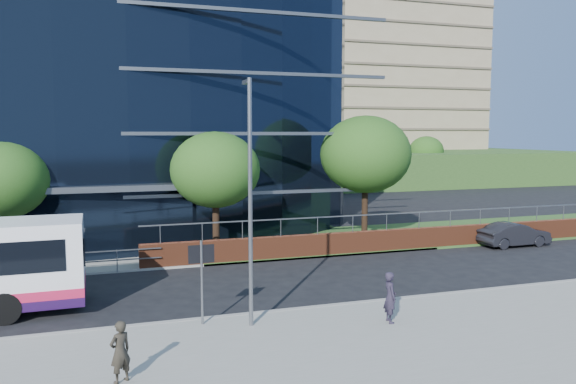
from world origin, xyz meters
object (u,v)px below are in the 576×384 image
object	(u,v)px
pedestrian	(390,297)
street_sign	(201,265)
tree_far_d	(366,155)
tree_dist_e	(312,150)
pedestrian_b	(120,352)
tree_dist_f	(426,151)
streetlight_east	(250,195)
tree_far_c	(215,170)
parked_car	(514,234)
tree_far_b	(2,181)

from	to	relation	value
pedestrian	street_sign	bearing A→B (deg)	79.93
tree_far_d	tree_dist_e	world-z (taller)	tree_far_d
pedestrian	tree_far_d	bearing A→B (deg)	-16.25
pedestrian	pedestrian_b	distance (m)	8.86
tree_dist_f	streetlight_east	bearing A→B (deg)	-127.58
street_sign	pedestrian_b	world-z (taller)	street_sign
pedestrian	pedestrian_b	world-z (taller)	pedestrian
tree_dist_f	pedestrian	xyz separation A→B (m)	(-29.53, -45.34, -3.21)
tree_far_d	streetlight_east	bearing A→B (deg)	-129.40
tree_dist_e	streetlight_east	world-z (taller)	streetlight_east
tree_far_c	pedestrian_b	size ratio (longest dim) A/B	4.08
tree_far_c	pedestrian	xyz separation A→B (m)	(3.47, -12.34, -3.53)
tree_far_c	pedestrian_b	world-z (taller)	tree_far_c
streetlight_east	parked_car	size ratio (longest dim) A/B	1.93
tree_far_c	streetlight_east	bearing A→B (deg)	-95.11
tree_far_b	tree_far_d	distance (m)	19.03
pedestrian_b	tree_far_c	bearing A→B (deg)	-141.48
tree_far_b	pedestrian_b	size ratio (longest dim) A/B	3.79
street_sign	parked_car	world-z (taller)	street_sign
street_sign	tree_far_c	xyz separation A→B (m)	(2.50, 10.59, 2.39)
tree_far_c	tree_dist_f	bearing A→B (deg)	45.00
streetlight_east	pedestrian	distance (m)	5.76
tree_dist_e	tree_dist_f	world-z (taller)	tree_dist_e
street_sign	streetlight_east	xyz separation A→B (m)	(1.50, -0.59, 2.29)
tree_dist_f	pedestrian	size ratio (longest dim) A/B	3.54
streetlight_east	tree_far_b	bearing A→B (deg)	127.63
tree_far_b	tree_dist_e	size ratio (longest dim) A/B	0.93
tree_dist_e	pedestrian	size ratio (longest dim) A/B	3.82
streetlight_east	pedestrian_b	world-z (taller)	streetlight_east
tree_far_b	tree_far_c	distance (m)	10.02
street_sign	pedestrian_b	size ratio (longest dim) A/B	1.75
tree_dist_f	pedestrian_b	bearing A→B (deg)	-128.92
tree_dist_e	streetlight_east	bearing A→B (deg)	-113.11
tree_far_b	parked_car	distance (m)	27.06
tree_dist_f	tree_dist_e	bearing A→B (deg)	-172.87
pedestrian	pedestrian_b	bearing A→B (deg)	108.91
tree_dist_f	parked_car	xyz separation A→B (m)	(-16.35, -35.62, -3.53)
tree_far_b	tree_far_c	bearing A→B (deg)	-2.86
streetlight_east	tree_far_d	bearing A→B (deg)	50.60
tree_dist_e	parked_car	size ratio (longest dim) A/B	1.57
street_sign	pedestrian_b	bearing A→B (deg)	-126.01
streetlight_east	pedestrian_b	size ratio (longest dim) A/B	5.01
tree_dist_f	tree_far_c	bearing A→B (deg)	-135.00
tree_far_b	pedestrian	distance (m)	18.88
tree_far_b	parked_car	size ratio (longest dim) A/B	1.46
tree_far_c	tree_far_b	bearing A→B (deg)	177.14
tree_far_b	tree_far_d	xyz separation A→B (m)	(19.00, 0.50, 0.98)
tree_dist_e	tree_far_b	bearing A→B (deg)	-131.52
street_sign	streetlight_east	size ratio (longest dim) A/B	0.35
parked_car	pedestrian_b	xyz separation A→B (m)	(-21.83, -11.66, 0.27)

